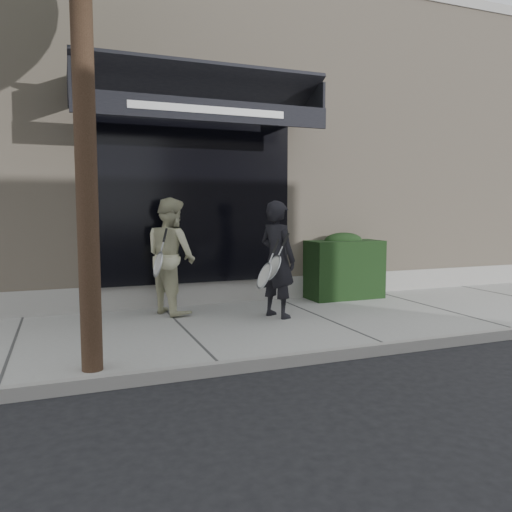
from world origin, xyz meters
name	(u,v)px	position (x,y,z in m)	size (l,w,h in m)	color
ground	(321,325)	(0.00, 0.00, 0.00)	(80.00, 80.00, 0.00)	black
sidewalk	(321,321)	(0.00, 0.00, 0.06)	(20.00, 3.00, 0.12)	gray
curb	(386,348)	(0.00, -1.55, 0.07)	(20.00, 0.10, 0.14)	gray
building_facade	(219,162)	(-0.01, 4.96, 2.74)	(14.30, 8.04, 5.64)	tan
hedge	(343,267)	(1.10, 1.25, 0.66)	(1.30, 0.70, 1.14)	black
pedestrian_front	(277,259)	(-0.60, 0.22, 0.95)	(0.78, 0.94, 1.66)	black
pedestrian_back	(171,256)	(-1.95, 1.03, 0.97)	(0.91, 1.01, 1.71)	beige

